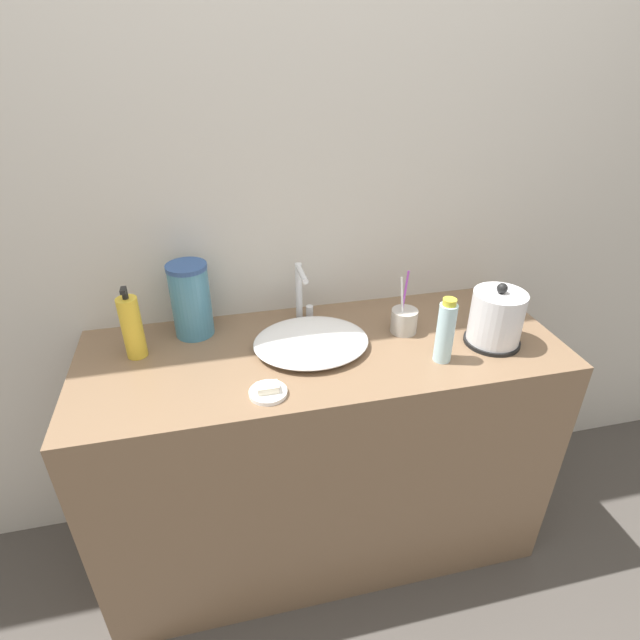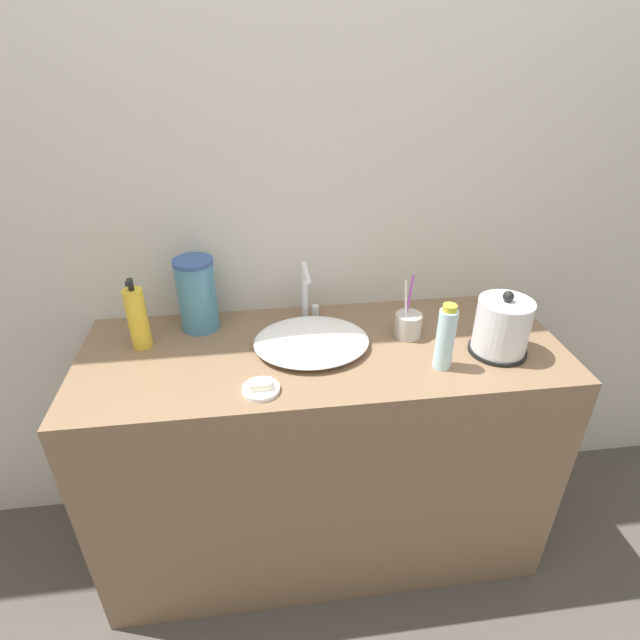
% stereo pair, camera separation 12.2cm
% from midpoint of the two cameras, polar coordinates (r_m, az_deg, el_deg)
% --- Properties ---
extents(ground_plane, '(12.00, 12.00, 0.00)m').
position_cam_midpoint_polar(ground_plane, '(1.95, 0.35, -29.38)').
color(ground_plane, '#47423D').
extents(wall_back, '(6.00, 0.04, 2.60)m').
position_cam_midpoint_polar(wall_back, '(1.59, -4.37, 16.21)').
color(wall_back, beige).
rests_on(wall_back, ground_plane).
extents(vanity_counter, '(1.46, 0.54, 0.85)m').
position_cam_midpoint_polar(vanity_counter, '(1.78, -1.69, -14.86)').
color(vanity_counter, brown).
rests_on(vanity_counter, ground_plane).
extents(sink_basin, '(0.35, 0.30, 0.04)m').
position_cam_midpoint_polar(sink_basin, '(1.50, -3.34, -2.52)').
color(sink_basin, white).
rests_on(sink_basin, vanity_counter).
extents(faucet, '(0.06, 0.13, 0.20)m').
position_cam_midpoint_polar(faucet, '(1.61, -4.33, 3.33)').
color(faucet, silver).
rests_on(faucet, vanity_counter).
extents(electric_kettle, '(0.17, 0.17, 0.20)m').
position_cam_midpoint_polar(electric_kettle, '(1.56, 17.38, -0.05)').
color(electric_kettle, black).
rests_on(electric_kettle, vanity_counter).
extents(toothbrush_cup, '(0.08, 0.08, 0.20)m').
position_cam_midpoint_polar(toothbrush_cup, '(1.58, 7.42, -0.09)').
color(toothbrush_cup, '#B7B2A8').
rests_on(toothbrush_cup, vanity_counter).
extents(lotion_bottle, '(0.06, 0.06, 0.22)m').
position_cam_midpoint_polar(lotion_bottle, '(1.54, -22.84, -0.81)').
color(lotion_bottle, gold).
rests_on(lotion_bottle, vanity_counter).
extents(shampoo_bottle, '(0.05, 0.05, 0.20)m').
position_cam_midpoint_polar(shampoo_bottle, '(1.43, 11.80, -1.36)').
color(shampoo_bottle, silver).
rests_on(shampoo_bottle, vanity_counter).
extents(soap_dish, '(0.10, 0.10, 0.03)m').
position_cam_midpoint_polar(soap_dish, '(1.33, -8.59, -8.14)').
color(soap_dish, white).
rests_on(soap_dish, vanity_counter).
extents(water_pitcher, '(0.12, 0.12, 0.24)m').
position_cam_midpoint_polar(water_pitcher, '(1.59, -16.69, 2.16)').
color(water_pitcher, teal).
rests_on(water_pitcher, vanity_counter).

